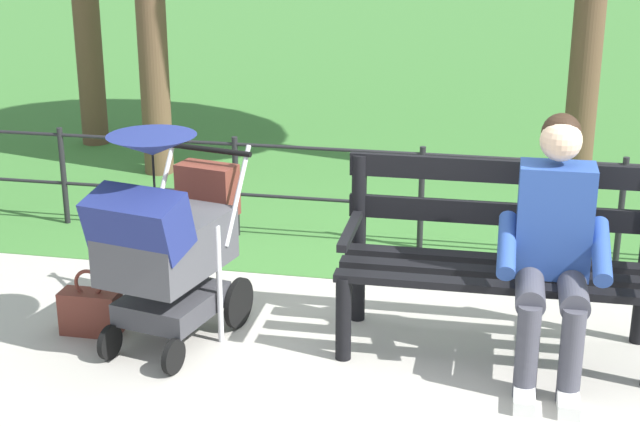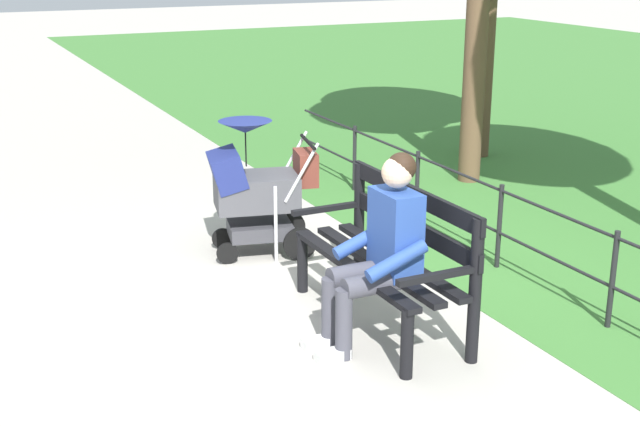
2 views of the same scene
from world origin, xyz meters
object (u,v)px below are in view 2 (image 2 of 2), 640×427
at_px(stroller, 256,186).
at_px(handbag, 241,223).
at_px(park_bench, 390,250).
at_px(person_on_bench, 381,246).

height_order(stroller, handbag, stroller).
height_order(park_bench, person_on_bench, person_on_bench).
bearing_deg(person_on_bench, handbag, 1.90).
xyz_separation_m(park_bench, handbag, (2.13, 0.30, -0.40)).
bearing_deg(park_bench, handbag, 8.08).
xyz_separation_m(park_bench, stroller, (1.67, 0.33, 0.07)).
height_order(person_on_bench, handbag, person_on_bench).
relative_size(park_bench, handbag, 4.34).
relative_size(person_on_bench, handbag, 3.45).
bearing_deg(park_bench, person_on_bench, 139.12).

